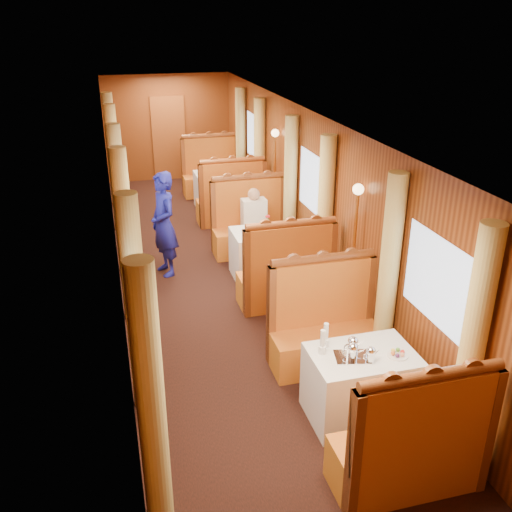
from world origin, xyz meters
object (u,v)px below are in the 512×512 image
object	(u,v)px
table_near	(360,385)
tea_tray	(352,357)
table_far	(221,190)
fruit_plate	(398,354)
table_mid	(266,254)
teapot_back	(353,347)
banquette_far_fwd	(231,202)
steward	(164,224)
banquette_near_fwd	(410,450)
rose_vase_mid	(268,220)
banquette_mid_fwd	(286,278)
banquette_far_aft	(212,175)
teapot_left	(352,354)
teapot_right	(370,356)
banquette_mid_aft	(250,228)
banquette_near_aft	(324,331)
rose_vase_far	(220,164)
passenger	(254,216)

from	to	relation	value
table_near	tea_tray	bearing A→B (deg)	-164.18
table_far	fruit_plate	world-z (taller)	fruit_plate
table_mid	teapot_back	bearing A→B (deg)	-91.76
banquette_far_fwd	steward	world-z (taller)	steward
banquette_near_fwd	rose_vase_mid	world-z (taller)	banquette_near_fwd
banquette_mid_fwd	table_mid	bearing A→B (deg)	90.00
banquette_far_fwd	banquette_far_aft	bearing A→B (deg)	90.00
banquette_near_fwd	table_far	xyz separation A→B (m)	(0.00, 8.01, -0.05)
teapot_left	teapot_right	distance (m)	0.17
teapot_left	teapot_right	size ratio (longest dim) A/B	1.11
banquette_mid_aft	teapot_right	bearing A→B (deg)	-89.97
banquette_mid_aft	table_far	world-z (taller)	banquette_mid_aft
banquette_far_fwd	teapot_right	size ratio (longest dim) A/B	8.53
banquette_near_aft	rose_vase_far	distance (m)	6.01
banquette_near_aft	passenger	xyz separation A→B (m)	(-0.00, 3.22, 0.32)
teapot_back	fruit_plate	bearing A→B (deg)	-24.53
banquette_near_aft	teapot_back	bearing A→B (deg)	-96.19
table_near	teapot_right	world-z (taller)	teapot_right
banquette_mid_fwd	banquette_mid_aft	size ratio (longest dim) A/B	1.00
tea_tray	rose_vase_mid	size ratio (longest dim) A/B	0.94
rose_vase_mid	passenger	size ratio (longest dim) A/B	0.47
banquette_near_fwd	banquette_mid_aft	bearing A→B (deg)	90.00
steward	passenger	xyz separation A→B (m)	(1.51, 0.23, -0.08)
banquette_far_aft	steward	bearing A→B (deg)	-110.61
banquette_far_aft	teapot_right	bearing A→B (deg)	-89.99
teapot_right	fruit_plate	size ratio (longest dim) A/B	0.74
rose_vase_mid	table_far	bearing A→B (deg)	90.39
table_near	rose_vase_mid	bearing A→B (deg)	89.62
banquette_far_aft	teapot_left	distance (m)	8.10
table_far	teapot_right	size ratio (longest dim) A/B	6.68
teapot_back	banquette_near_fwd	bearing A→B (deg)	-89.12
banquette_far_aft	fruit_plate	bearing A→B (deg)	-87.81
banquette_mid_fwd	table_near	bearing A→B (deg)	-90.00
banquette_near_aft	banquette_far_aft	distance (m)	7.00
banquette_near_fwd	table_mid	size ratio (longest dim) A/B	1.28
rose_vase_far	table_mid	bearing A→B (deg)	-89.94
table_mid	banquette_far_aft	xyz separation A→B (m)	(0.00, 4.51, 0.05)
banquette_far_fwd	rose_vase_mid	distance (m)	2.52
banquette_far_fwd	teapot_left	size ratio (longest dim) A/B	7.70
banquette_mid_fwd	teapot_back	xyz separation A→B (m)	(-0.11, -2.46, 0.40)
banquette_mid_aft	teapot_right	size ratio (longest dim) A/B	8.53
banquette_near_aft	fruit_plate	bearing A→B (deg)	-74.68
teapot_back	teapot_right	bearing A→B (deg)	-63.15
table_mid	banquette_near_fwd	bearing A→B (deg)	-90.00
banquette_near_aft	fruit_plate	size ratio (longest dim) A/B	6.35
banquette_far_fwd	tea_tray	size ratio (longest dim) A/B	3.94
banquette_near_aft	teapot_left	xyz separation A→B (m)	(-0.15, -1.08, 0.40)
banquette_mid_fwd	teapot_right	xyz separation A→B (m)	(0.00, -2.63, 0.39)
banquette_near_aft	banquette_mid_fwd	size ratio (longest dim) A/B	1.00
table_mid	passenger	distance (m)	0.82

